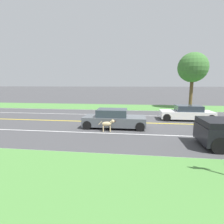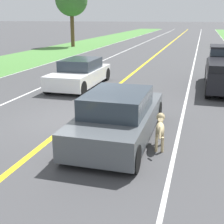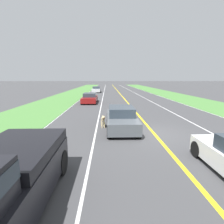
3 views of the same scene
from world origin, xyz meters
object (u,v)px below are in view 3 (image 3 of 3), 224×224
Objects in this scene: ego_car at (121,118)px; car_trailing_mid at (96,90)px; dog at (103,119)px; car_trailing_near at (90,98)px.

ego_car is 30.28m from car_trailing_mid.
dog is 0.27× the size of car_trailing_near.
ego_car is 3.80× the size of dog.
ego_car reaches higher than dog.
car_trailing_mid reaches higher than dog.
dog is at bearing 99.58° from car_trailing_near.
dog is at bearing 94.19° from car_trailing_mid.
car_trailing_mid is (0.15, -17.75, 0.04)m from car_trailing_near.
ego_car is 1.03× the size of car_trailing_near.
car_trailing_mid reaches higher than car_trailing_near.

